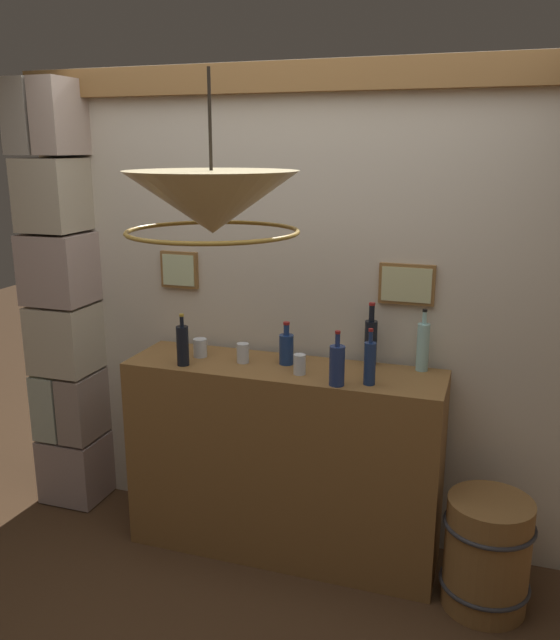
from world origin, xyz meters
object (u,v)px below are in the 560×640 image
liquor_bottle_scotch (423,346)px  liquor_bottle_rum (286,348)px  liquor_bottle_tequila (371,341)px  wooden_barrel (487,554)px  liquor_bottle_gin (370,362)px  pendant_lamp (212,204)px  liquor_bottle_port (183,345)px  glass_tumbler_shot (200,348)px  glass_tumbler_rocks (300,364)px  liquor_bottle_whiskey (337,365)px  glass_tumbler_highball (243,353)px

liquor_bottle_scotch → liquor_bottle_rum: 0.66m
liquor_bottle_tequila → wooden_barrel: bearing=-25.9°
liquor_bottle_gin → pendant_lamp: 1.09m
liquor_bottle_port → glass_tumbler_shot: size_ratio=2.77×
liquor_bottle_scotch → liquor_bottle_tequila: 0.25m
wooden_barrel → pendant_lamp: bearing=-148.8°
liquor_bottle_scotch → wooden_barrel: (0.37, -0.30, -0.86)m
liquor_bottle_port → liquor_bottle_gin: bearing=1.3°
liquor_bottle_rum → glass_tumbler_shot: (-0.46, -0.03, -0.04)m
glass_tumbler_rocks → liquor_bottle_whiskey: bearing=-23.8°
liquor_bottle_rum → glass_tumbler_shot: bearing=-176.6°
liquor_bottle_port → glass_tumbler_shot: bearing=82.0°
liquor_bottle_gin → liquor_bottle_whiskey: size_ratio=1.03×
pendant_lamp → wooden_barrel: size_ratio=1.17×
liquor_bottle_whiskey → pendant_lamp: 1.01m
liquor_bottle_port → liquor_bottle_scotch: (1.13, 0.29, 0.02)m
liquor_bottle_whiskey → glass_tumbler_shot: liquor_bottle_whiskey is taller
liquor_bottle_scotch → wooden_barrel: 0.98m
liquor_bottle_gin → liquor_bottle_tequila: (-0.05, 0.27, 0.02)m
liquor_bottle_tequila → liquor_bottle_rum: 0.42m
liquor_bottle_scotch → glass_tumbler_rocks: liquor_bottle_scotch is taller
liquor_bottle_port → glass_tumbler_shot: 0.16m
wooden_barrel → liquor_bottle_whiskey: bearing=-177.5°
glass_tumbler_shot → liquor_bottle_tequila: bearing=9.7°
liquor_bottle_tequila → glass_tumbler_shot: size_ratio=3.35×
liquor_bottle_gin → liquor_bottle_whiskey: 0.15m
glass_tumbler_highball → pendant_lamp: bearing=-75.5°
liquor_bottle_scotch → glass_tumbler_shot: liquor_bottle_scotch is taller
liquor_bottle_port → wooden_barrel: (1.49, -0.00, -0.84)m
liquor_bottle_port → pendant_lamp: 1.08m
liquor_bottle_scotch → glass_tumbler_highball: liquor_bottle_scotch is taller
liquor_bottle_whiskey → pendant_lamp: size_ratio=0.41×
liquor_bottle_rum → glass_tumbler_rocks: 0.17m
liquor_bottle_scotch → wooden_barrel: liquor_bottle_scotch is taller
glass_tumbler_highball → liquor_bottle_tequila: bearing=15.1°
liquor_bottle_whiskey → wooden_barrel: 1.09m
liquor_bottle_scotch → liquor_bottle_rum: bearing=-169.8°
liquor_bottle_gin → glass_tumbler_rocks: bearing=174.5°
glass_tumbler_rocks → pendant_lamp: pendant_lamp is taller
liquor_bottle_gin → liquor_bottle_tequila: size_ratio=0.83×
glass_tumbler_shot → liquor_bottle_whiskey: bearing=-13.7°
pendant_lamp → liquor_bottle_whiskey: bearing=61.3°
liquor_bottle_scotch → liquor_bottle_tequila: (-0.25, 0.00, 0.00)m
liquor_bottle_whiskey → wooden_barrel: (0.71, 0.03, -0.83)m
glass_tumbler_rocks → pendant_lamp: 1.06m
liquor_bottle_tequila → liquor_bottle_rum: liquor_bottle_tequila is taller
liquor_bottle_port → glass_tumbler_highball: 0.30m
glass_tumbler_highball → wooden_barrel: 1.46m
liquor_bottle_port → liquor_bottle_rum: 0.51m
liquor_bottle_gin → glass_tumbler_highball: 0.67m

